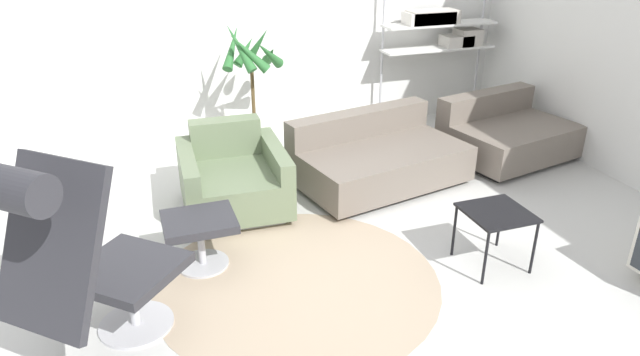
# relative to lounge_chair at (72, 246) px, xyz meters

# --- Properties ---
(ground_plane) EXTENTS (12.00, 12.00, 0.00)m
(ground_plane) POSITION_rel_lounge_chair_xyz_m (1.25, 0.49, -0.75)
(ground_plane) COLOR silver
(wall_back) EXTENTS (12.00, 0.09, 2.80)m
(wall_back) POSITION_rel_lounge_chair_xyz_m (1.25, 3.22, 0.65)
(wall_back) COLOR silver
(wall_back) RESTS_ON ground_plane
(round_rug) EXTENTS (1.91, 1.91, 0.01)m
(round_rug) POSITION_rel_lounge_chair_xyz_m (1.27, 0.36, -0.75)
(round_rug) COLOR tan
(round_rug) RESTS_ON ground_plane
(lounge_chair) EXTENTS (1.05, 1.08, 1.30)m
(lounge_chair) POSITION_rel_lounge_chair_xyz_m (0.00, 0.00, 0.00)
(lounge_chair) COLOR #BCBCC1
(lounge_chair) RESTS_ON ground_plane
(ottoman) EXTENTS (0.49, 0.41, 0.38)m
(ottoman) POSITION_rel_lounge_chair_xyz_m (0.71, 0.77, -0.47)
(ottoman) COLOR #BCBCC1
(ottoman) RESTS_ON ground_plane
(armchair_red) EXTENTS (0.87, 0.93, 0.67)m
(armchair_red) POSITION_rel_lounge_chair_xyz_m (1.09, 1.56, -0.50)
(armchair_red) COLOR silver
(armchair_red) RESTS_ON ground_plane
(couch_low) EXTENTS (1.63, 1.18, 0.61)m
(couch_low) POSITION_rel_lounge_chair_xyz_m (2.42, 1.62, -0.52)
(couch_low) COLOR black
(couch_low) RESTS_ON ground_plane
(couch_second) EXTENTS (1.34, 1.12, 0.61)m
(couch_second) POSITION_rel_lounge_chair_xyz_m (3.90, 1.76, -0.52)
(couch_second) COLOR black
(couch_second) RESTS_ON ground_plane
(side_table) EXTENTS (0.42, 0.42, 0.42)m
(side_table) POSITION_rel_lounge_chair_xyz_m (2.62, 0.12, -0.37)
(side_table) COLOR black
(side_table) RESTS_ON ground_plane
(potted_plant) EXTENTS (0.64, 0.63, 1.34)m
(potted_plant) POSITION_rel_lounge_chair_xyz_m (1.54, 2.66, -0.07)
(potted_plant) COLOR silver
(potted_plant) RESTS_ON ground_plane
(shelf_unit) EXTENTS (1.32, 0.28, 1.61)m
(shelf_unit) POSITION_rel_lounge_chair_xyz_m (3.78, 2.95, 0.34)
(shelf_unit) COLOR #BCBCC1
(shelf_unit) RESTS_ON ground_plane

